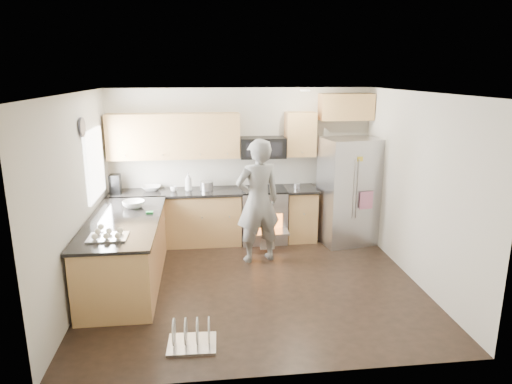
{
  "coord_description": "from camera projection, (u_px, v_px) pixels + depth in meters",
  "views": [
    {
      "loc": [
        -0.65,
        -5.77,
        2.84
      ],
      "look_at": [
        0.09,
        0.5,
        1.19
      ],
      "focal_mm": 32.0,
      "sensor_mm": 36.0,
      "label": 1
    }
  ],
  "objects": [
    {
      "name": "dish_rack",
      "position": [
        192.0,
        338.0,
        4.88
      ],
      "size": [
        0.53,
        0.43,
        0.32
      ],
      "rotation": [
        0.0,
        0.0,
        -0.03
      ],
      "color": "#B7B7BC",
      "rests_on": "ground"
    },
    {
      "name": "peninsula",
      "position": [
        126.0,
        251.0,
        6.26
      ],
      "size": [
        0.96,
        2.36,
        1.03
      ],
      "color": "#BB7D4A",
      "rests_on": "ground"
    },
    {
      "name": "refrigerator",
      "position": [
        348.0,
        191.0,
        7.7
      ],
      "size": [
        0.99,
        0.83,
        1.8
      ],
      "rotation": [
        0.0,
        0.0,
        0.17
      ],
      "color": "#B7B7BC",
      "rests_on": "ground"
    },
    {
      "name": "ground",
      "position": [
        254.0,
        284.0,
        6.34
      ],
      "size": [
        4.5,
        4.5,
        0.0
      ],
      "primitive_type": "plane",
      "color": "black",
      "rests_on": "ground"
    },
    {
      "name": "back_cabinet_run",
      "position": [
        208.0,
        187.0,
        7.71
      ],
      "size": [
        4.45,
        0.64,
        2.5
      ],
      "color": "#BB7D4A",
      "rests_on": "ground"
    },
    {
      "name": "person",
      "position": [
        258.0,
        201.0,
        6.9
      ],
      "size": [
        0.79,
        0.62,
        1.91
      ],
      "primitive_type": "imported",
      "rotation": [
        0.0,
        0.0,
        3.39
      ],
      "color": "gray",
      "rests_on": "ground"
    },
    {
      "name": "stove_range",
      "position": [
        263.0,
        203.0,
        7.83
      ],
      "size": [
        0.76,
        0.97,
        1.79
      ],
      "color": "#B7B7BC",
      "rests_on": "ground"
    },
    {
      "name": "room_shell",
      "position": [
        251.0,
        165.0,
        5.93
      ],
      "size": [
        4.54,
        4.04,
        2.62
      ],
      "color": "beige",
      "rests_on": "ground"
    }
  ]
}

